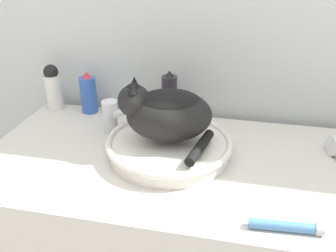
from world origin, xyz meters
name	(u,v)px	position (x,y,z in m)	size (l,w,h in m)	color
wall_back	(201,10)	(0.00, 0.67, 1.20)	(8.00, 0.05, 2.40)	silver
sink_basin	(169,146)	(-0.04, 0.33, 0.86)	(0.38, 0.38, 0.05)	white
cat	(166,112)	(-0.05, 0.32, 0.97)	(0.28, 0.25, 0.19)	black
faucet	(112,115)	(-0.25, 0.42, 0.89)	(0.13, 0.08, 0.13)	silver
hairspray_can_black	(169,97)	(-0.09, 0.57, 0.91)	(0.05, 0.05, 0.19)	#28232D
spray_bottle_trigger	(89,94)	(-0.40, 0.57, 0.90)	(0.06, 0.06, 0.16)	#335BB7
lotion_bottle_white	(53,87)	(-0.54, 0.57, 0.91)	(0.06, 0.06, 0.18)	white
cream_tube	(287,226)	(0.29, 0.06, 0.84)	(0.16, 0.04, 0.03)	#4C7FB2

